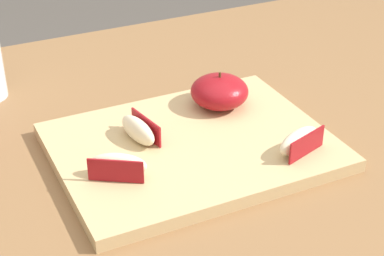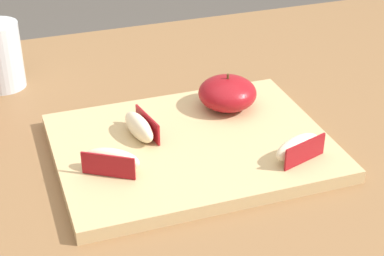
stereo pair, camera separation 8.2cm
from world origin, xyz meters
name	(u,v)px [view 1 (the left image)]	position (x,y,z in m)	size (l,w,h in m)	color
dining_table	(184,219)	(0.00, 0.00, 0.65)	(1.33, 0.97, 0.74)	brown
cutting_board	(192,147)	(0.02, 0.02, 0.75)	(0.35, 0.27, 0.02)	tan
apple_half_skin_up	(219,91)	(0.10, 0.09, 0.78)	(0.08, 0.08, 0.05)	maroon
apple_wedge_middle	(118,165)	(-0.09, -0.02, 0.77)	(0.07, 0.06, 0.03)	beige
apple_wedge_back	(299,141)	(0.13, -0.06, 0.77)	(0.07, 0.05, 0.03)	beige
apple_wedge_near_knife	(139,130)	(-0.04, 0.05, 0.77)	(0.04, 0.07, 0.03)	beige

